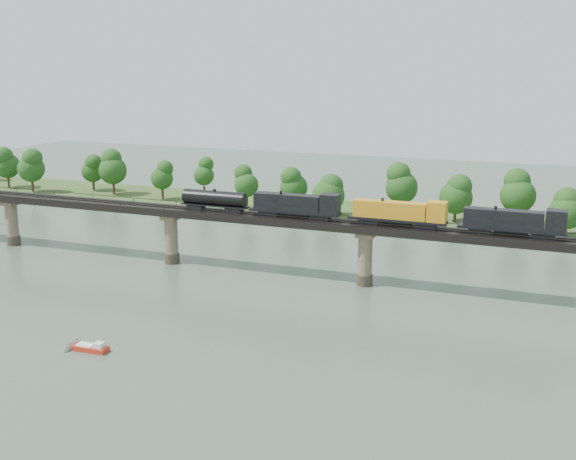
% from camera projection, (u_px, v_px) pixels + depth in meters
% --- Properties ---
extents(ground, '(400.00, 400.00, 0.00)m').
position_uv_depth(ground, '(309.00, 345.00, 104.25)').
color(ground, '#3C4D3E').
rests_on(ground, ground).
extents(far_bank, '(300.00, 24.00, 1.60)m').
position_uv_depth(far_bank, '(422.00, 219.00, 181.13)').
color(far_bank, '#2F491D').
rests_on(far_bank, ground).
extents(bridge, '(236.00, 30.00, 11.50)m').
position_uv_depth(bridge, '(365.00, 256.00, 130.17)').
color(bridge, '#473A2D').
rests_on(bridge, ground).
extents(bridge_superstructure, '(220.00, 4.90, 0.75)m').
position_uv_depth(bridge_superstructure, '(366.00, 222.00, 128.68)').
color(bridge_superstructure, black).
rests_on(bridge_superstructure, bridge).
extents(far_treeline, '(289.06, 17.54, 13.60)m').
position_uv_depth(far_treeline, '(387.00, 188.00, 178.06)').
color(far_treeline, '#382619').
rests_on(far_treeline, far_bank).
extents(freight_train, '(70.58, 2.75, 4.86)m').
position_uv_depth(freight_train, '(363.00, 211.00, 128.43)').
color(freight_train, black).
rests_on(freight_train, bridge).
extents(motorboat, '(5.18, 2.00, 1.44)m').
position_uv_depth(motorboat, '(91.00, 348.00, 101.89)').
color(motorboat, red).
rests_on(motorboat, ground).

